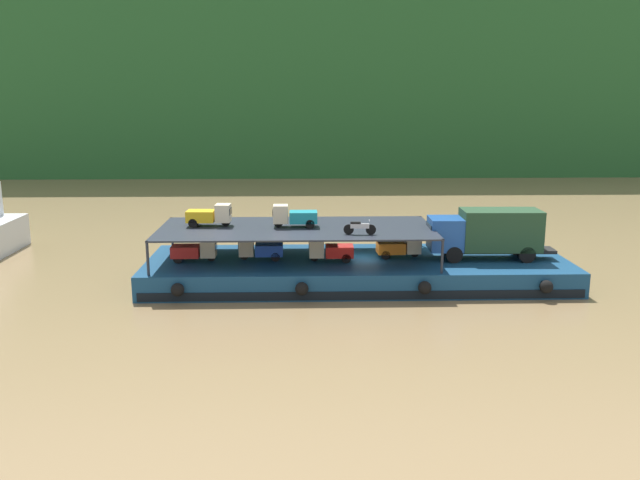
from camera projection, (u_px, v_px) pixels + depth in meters
The scene contains 12 objects.
ground_plane at pixel (357, 282), 41.44m from camera, with size 400.00×400.00×0.00m, color olive.
hillside_far_bank at pixel (321, 34), 107.04m from camera, with size 112.02×41.12×37.69m.
cargo_barge at pixel (357, 270), 41.25m from camera, with size 26.06×8.77×1.50m.
covered_lorry at pixel (487, 232), 40.69m from camera, with size 7.90×2.45×3.10m.
cargo_rack at pixel (296, 229), 40.59m from camera, with size 16.86×7.37×2.00m.
mini_truck_lower_stern at pixel (195, 250), 40.32m from camera, with size 2.74×1.21×1.38m.
mini_truck_lower_aft at pixel (260, 249), 40.72m from camera, with size 2.76×1.23×1.38m.
mini_truck_lower_mid at pixel (330, 250), 40.36m from camera, with size 2.75×1.22×1.38m.
mini_truck_lower_fore at pixel (400, 246), 41.30m from camera, with size 2.78×1.28×1.38m.
mini_truck_upper_stern at pixel (210, 215), 40.88m from camera, with size 2.78×1.28×1.38m.
mini_truck_upper_mid at pixel (294, 216), 40.57m from camera, with size 2.74×1.20×1.38m.
motorcycle_upper_port at pixel (359, 227), 38.43m from camera, with size 1.90×0.55×0.87m.
Camera 1 is at (-3.49, -39.82, 11.49)m, focal length 36.94 mm.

